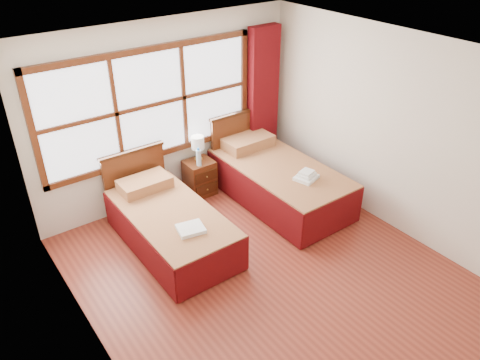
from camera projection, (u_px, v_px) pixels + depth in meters
floor at (266, 273)px, 5.62m from camera, size 4.50×4.50×0.00m
ceiling at (274, 58)px, 4.29m from camera, size 4.50×4.50×0.00m
wall_back at (167, 114)px, 6.52m from camera, size 4.00×0.00×4.00m
wall_left at (86, 251)px, 3.94m from camera, size 0.00×4.50×4.50m
wall_right at (391, 133)px, 5.98m from camera, size 0.00×4.50×4.50m
window at (151, 105)px, 6.26m from camera, size 3.16×0.06×1.56m
curtain at (263, 101)px, 7.30m from camera, size 0.50×0.16×2.30m
bed_left at (169, 224)px, 5.97m from camera, size 1.00×2.02×0.97m
bed_right at (277, 179)px, 6.87m from camera, size 1.11×2.16×1.08m
nightstand at (200, 178)px, 7.03m from camera, size 0.41×0.41×0.55m
towels_left at (191, 229)px, 5.47m from camera, size 0.35×0.32×0.05m
towels_right at (306, 176)px, 6.36m from camera, size 0.35×0.33×0.12m
lamp at (198, 143)px, 6.82m from camera, size 0.19×0.19×0.37m
bottle_near at (199, 157)px, 6.73m from camera, size 0.07×0.07×0.28m
bottle_far at (198, 157)px, 6.76m from camera, size 0.07×0.07×0.26m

